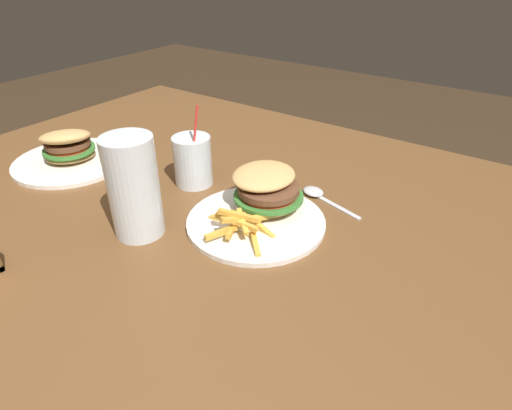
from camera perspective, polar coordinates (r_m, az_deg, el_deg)
dining_table at (r=0.93m, az=-11.97°, el=-6.84°), size 1.31×1.37×0.72m
meal_plate_near at (r=0.83m, az=0.81°, el=0.40°), size 0.27×0.27×0.09m
beer_glass at (r=0.79m, az=-15.95°, el=1.88°), size 0.09×0.09×0.19m
juice_glass at (r=0.96m, az=-8.42°, el=5.62°), size 0.08×0.08×0.19m
spoon at (r=0.92m, az=8.02°, el=1.55°), size 0.07×0.15×0.01m
meal_plate_far at (r=1.14m, az=-23.60°, el=6.42°), size 0.28×0.28×0.10m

